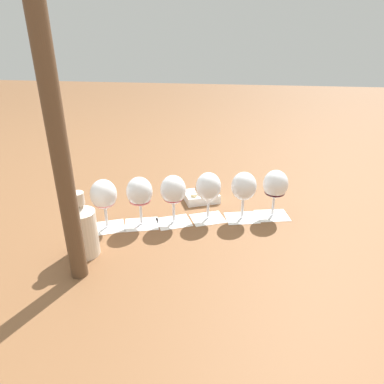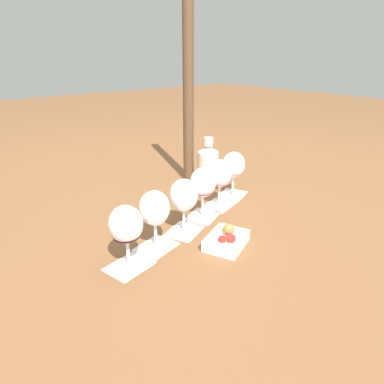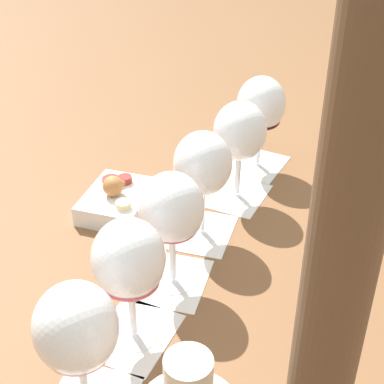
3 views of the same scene
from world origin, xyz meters
TOP-DOWN VIEW (x-y plane):
  - ground_plane at (0.00, 0.00)m, footprint 8.00×8.00m
  - tasting_card_0 at (-0.29, -0.10)m, footprint 0.15×0.14m
  - tasting_card_1 at (-0.18, -0.06)m, footprint 0.14×0.13m
  - tasting_card_2 at (-0.07, -0.02)m, footprint 0.15×0.14m
  - tasting_card_3 at (0.05, 0.02)m, footprint 0.15×0.14m
  - tasting_card_4 at (0.18, 0.05)m, footprint 0.14×0.12m
  - tasting_card_5 at (0.29, 0.08)m, footprint 0.14×0.12m
  - wine_glass_0 at (-0.29, -0.10)m, footprint 0.09×0.09m
  - wine_glass_1 at (-0.18, -0.06)m, footprint 0.09×0.09m
  - wine_glass_2 at (-0.07, -0.02)m, footprint 0.09×0.09m
  - wine_glass_3 at (0.05, 0.02)m, footprint 0.09×0.09m
  - wine_glass_4 at (0.18, 0.05)m, footprint 0.09×0.09m
  - wine_glass_5 at (0.29, 0.08)m, footprint 0.09×0.09m
  - ceramic_vase at (-0.30, -0.26)m, footprint 0.09×0.09m
  - snack_dish at (0.01, 0.18)m, footprint 0.17×0.15m
  - umbrella_pole at (-0.27, -0.36)m, footprint 0.05×0.05m

SIDE VIEW (x-z plane):
  - ground_plane at x=0.00m, z-range 0.00..0.00m
  - tasting_card_0 at x=-0.29m, z-range 0.00..0.00m
  - tasting_card_1 at x=-0.18m, z-range 0.00..0.00m
  - tasting_card_2 at x=-0.07m, z-range 0.00..0.00m
  - tasting_card_3 at x=0.05m, z-range 0.00..0.00m
  - tasting_card_4 at x=0.18m, z-range 0.00..0.00m
  - tasting_card_5 at x=0.29m, z-range 0.00..0.00m
  - snack_dish at x=0.01m, z-range -0.01..0.06m
  - ceramic_vase at x=-0.30m, z-range -0.01..0.20m
  - wine_glass_2 at x=-0.07m, z-range 0.03..0.21m
  - wine_glass_3 at x=0.05m, z-range 0.03..0.21m
  - wine_glass_0 at x=-0.29m, z-range 0.03..0.21m
  - wine_glass_4 at x=0.18m, z-range 0.03..0.21m
  - wine_glass_5 at x=0.29m, z-range 0.03..0.21m
  - wine_glass_1 at x=-0.18m, z-range 0.03..0.21m
  - umbrella_pole at x=-0.27m, z-range 0.00..0.82m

